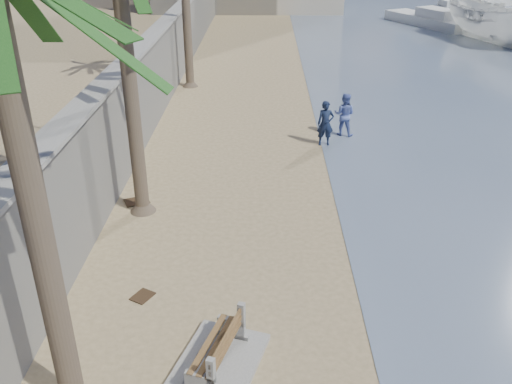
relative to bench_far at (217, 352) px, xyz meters
name	(u,v)px	position (x,y,z in m)	size (l,w,h in m)	color
seawall	(165,62)	(-4.02, 18.47, 1.34)	(0.45, 70.00, 3.50)	gray
wall_cap	(162,25)	(-4.02, 18.47, 3.14)	(0.80, 70.00, 0.12)	gray
bench_far	(217,352)	(0.00, 0.00, 0.00)	(2.14, 2.62, 0.95)	gray
person_a	(326,120)	(3.30, 12.09, 0.61)	(0.74, 0.50, 2.05)	#131C34
person_b	(344,112)	(4.18, 13.20, 0.57)	(0.95, 0.74, 1.97)	#5364AB
boat_cruiser	(495,19)	(17.34, 32.29, 1.22)	(3.45, 3.55, 4.06)	silver
yacht_far	(428,21)	(14.61, 39.33, -0.06)	(8.47, 2.37, 1.50)	silver
sailboat_west	(478,2)	(23.00, 51.47, -0.10)	(8.09, 3.45, 9.96)	silver
debris_c	(137,201)	(-3.15, 7.10, -0.40)	(0.73, 0.59, 0.03)	#382616
debris_d	(143,296)	(-1.98, 2.25, -0.40)	(0.51, 0.41, 0.03)	#382616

